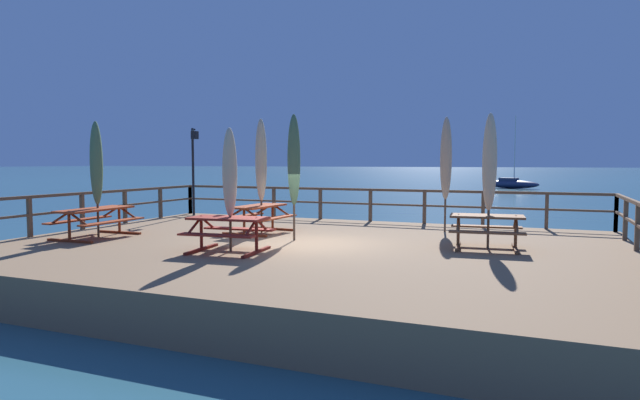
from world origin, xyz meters
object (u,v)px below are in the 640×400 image
object	(u,v)px
picnic_table_mid_right	(487,225)
patio_umbrella_short_front	(261,161)
lamp_post_hooked	(194,158)
patio_umbrella_tall_front	(446,159)
sailboat_distant	(511,183)
picnic_table_back_right	(228,227)
picnic_table_mid_centre	(96,216)
patio_umbrella_short_back	(230,173)
patio_umbrella_tall_mid_left	(490,163)
picnic_table_front_right	(259,213)
patio_umbrella_short_mid	(294,160)
patio_umbrella_tall_mid_right	(96,164)

from	to	relation	value
picnic_table_mid_right	patio_umbrella_short_front	world-z (taller)	patio_umbrella_short_front
picnic_table_mid_right	lamp_post_hooked	xyz separation A→B (m)	(-10.55, 3.70, 1.56)
patio_umbrella_tall_front	sailboat_distant	size ratio (longest dim) A/B	0.42
picnic_table_back_right	picnic_table_mid_centre	distance (m)	4.43
patio_umbrella_short_back	lamp_post_hooked	world-z (taller)	lamp_post_hooked
picnic_table_mid_centre	patio_umbrella_tall_mid_left	xyz separation A→B (m)	(9.60, 2.03, 1.38)
patio_umbrella_short_front	sailboat_distant	size ratio (longest dim) A/B	0.41
picnic_table_front_right	lamp_post_hooked	size ratio (longest dim) A/B	0.59
patio_umbrella_short_front	picnic_table_mid_centre	bearing A→B (deg)	-144.81
patio_umbrella_short_front	patio_umbrella_short_back	bearing A→B (deg)	-73.93
picnic_table_front_right	patio_umbrella_short_mid	xyz separation A→B (m)	(1.53, -0.97, 1.45)
patio_umbrella_short_back	patio_umbrella_tall_mid_right	bearing A→B (deg)	172.21
patio_umbrella_short_mid	patio_umbrella_short_front	bearing A→B (deg)	146.01
picnic_table_mid_right	patio_umbrella_tall_front	distance (m)	3.31
patio_umbrella_tall_mid_left	picnic_table_mid_centre	bearing A→B (deg)	-168.04
lamp_post_hooked	picnic_table_front_right	bearing A→B (deg)	-35.86
patio_umbrella_tall_mid_right	patio_umbrella_short_mid	xyz separation A→B (m)	(4.98, 1.43, 0.08)
patio_umbrella_tall_mid_left	lamp_post_hooked	distance (m)	11.19
patio_umbrella_tall_mid_right	patio_umbrella_tall_front	distance (m)	9.38
patio_umbrella_short_back	patio_umbrella_tall_front	size ratio (longest dim) A/B	0.84
picnic_table_front_right	picnic_table_back_right	bearing A→B (deg)	-73.08
patio_umbrella_short_back	patio_umbrella_tall_mid_left	distance (m)	5.80
patio_umbrella_short_front	patio_umbrella_short_mid	size ratio (longest dim) A/B	1.00
patio_umbrella_short_back	picnic_table_front_right	bearing A→B (deg)	107.42
patio_umbrella_short_front	patio_umbrella_tall_front	bearing A→B (deg)	24.22
picnic_table_back_right	picnic_table_mid_centre	bearing A→B (deg)	172.13
patio_umbrella_short_mid	patio_umbrella_tall_mid_left	bearing A→B (deg)	6.56
patio_umbrella_short_back	patio_umbrella_tall_front	xyz separation A→B (m)	(3.83, 5.13, 0.32)
lamp_post_hooked	patio_umbrella_tall_mid_left	bearing A→B (deg)	-19.00
picnic_table_back_right	lamp_post_hooked	size ratio (longest dim) A/B	0.57
picnic_table_back_right	patio_umbrella_tall_mid_right	bearing A→B (deg)	171.22
picnic_table_mid_right	lamp_post_hooked	distance (m)	11.29
picnic_table_mid_centre	patio_umbrella_short_front	bearing A→B (deg)	35.19
patio_umbrella_tall_mid_left	sailboat_distant	bearing A→B (deg)	91.93
patio_umbrella_tall_front	sailboat_distant	xyz separation A→B (m)	(-0.24, 45.48, -2.37)
patio_umbrella_tall_front	patio_umbrella_short_mid	world-z (taller)	patio_umbrella_tall_front
picnic_table_back_right	picnic_table_mid_centre	size ratio (longest dim) A/B	0.85
picnic_table_mid_right	patio_umbrella_short_mid	distance (m)	4.83
patio_umbrella_tall_mid_right	sailboat_distant	world-z (taller)	sailboat_distant
patio_umbrella_short_back	sailboat_distant	distance (m)	50.78
patio_umbrella_tall_mid_left	picnic_table_mid_right	bearing A→B (deg)	-116.87
patio_umbrella_short_mid	patio_umbrella_short_back	bearing A→B (deg)	-106.18
picnic_table_back_right	patio_umbrella_short_front	bearing A→B (deg)	105.60
picnic_table_back_right	sailboat_distant	world-z (taller)	sailboat_distant
picnic_table_mid_centre	lamp_post_hooked	size ratio (longest dim) A/B	0.67
picnic_table_back_right	patio_umbrella_tall_mid_right	xyz separation A→B (m)	(-4.38, 0.68, 1.37)
sailboat_distant	picnic_table_mid_right	bearing A→B (deg)	-88.11
picnic_table_mid_right	picnic_table_mid_centre	bearing A→B (deg)	-168.32
picnic_table_back_right	patio_umbrella_tall_mid_right	distance (m)	4.64
picnic_table_mid_centre	picnic_table_mid_right	world-z (taller)	same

